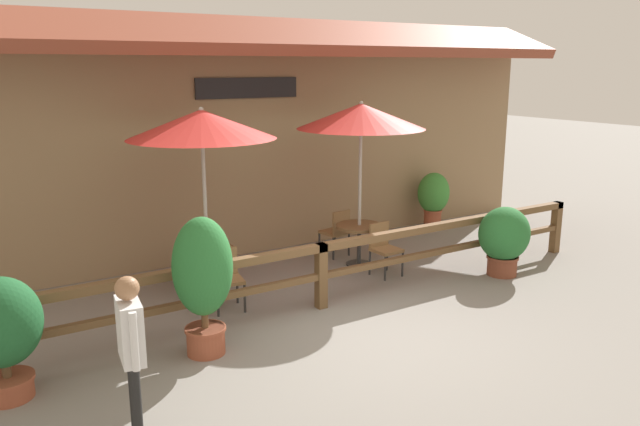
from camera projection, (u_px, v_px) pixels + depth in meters
name	position (u px, v px, depth m)	size (l,w,h in m)	color
ground_plane	(364.00, 333.00, 8.07)	(60.00, 60.00, 0.00)	gray
building_facade	(228.00, 136.00, 10.94)	(14.28, 1.49, 4.23)	#997A56
patio_railing	(321.00, 261.00, 8.77)	(10.40, 0.14, 0.95)	brown
patio_umbrella_near	(202.00, 124.00, 8.85)	(2.14, 2.14, 2.81)	#B7B2A8
dining_table_near	(207.00, 258.00, 9.31)	(0.81, 0.81, 0.72)	brown
chair_near_streetside	(226.00, 276.00, 8.80)	(0.48, 0.48, 0.86)	olive
chair_near_wallside	(195.00, 253.00, 9.89)	(0.51, 0.51, 0.86)	olive
patio_umbrella_middle	(361.00, 116.00, 10.25)	(2.14, 2.14, 2.81)	#B7B2A8
dining_table_middle	(359.00, 233.00, 10.71)	(0.81, 0.81, 0.72)	brown
chair_middle_streetside	(384.00, 246.00, 10.23)	(0.45, 0.45, 0.86)	olive
chair_middle_wallside	(337.00, 230.00, 11.23)	(0.48, 0.48, 0.86)	olive
potted_plant_broad_leaf	(203.00, 276.00, 7.29)	(0.72, 0.65, 1.69)	#9E4C33
potted_plant_small_flowering	(504.00, 238.00, 10.18)	(0.88, 0.79, 1.15)	brown
potted_plant_entrance_palm	(2.00, 330.00, 6.33)	(0.81, 0.73, 1.32)	#9E4C33
potted_plant_tall_tropical	(433.00, 196.00, 13.11)	(0.70, 0.63, 1.20)	#9E4C33
pedestrian	(131.00, 337.00, 5.56)	(0.25, 0.56, 1.59)	black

